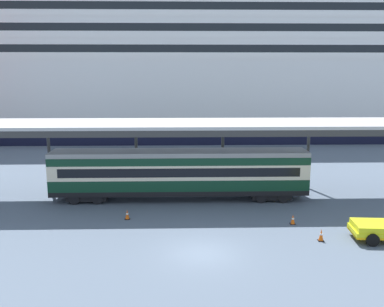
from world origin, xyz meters
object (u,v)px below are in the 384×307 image
(train_carriage, at_px, (180,172))
(traffic_cone_near, at_px, (293,219))
(cruise_ship, at_px, (269,67))
(traffic_cone_far, at_px, (127,215))
(traffic_cone_mid, at_px, (321,235))

(train_carriage, distance_m, traffic_cone_near, 10.03)
(cruise_ship, distance_m, traffic_cone_far, 48.65)
(cruise_ship, relative_size, traffic_cone_near, 211.54)
(train_carriage, xyz_separation_m, traffic_cone_near, (7.88, -5.90, -1.95))
(cruise_ship, height_order, traffic_cone_near, cruise_ship)
(cruise_ship, relative_size, train_carriage, 7.21)
(cruise_ship, height_order, traffic_cone_mid, cruise_ship)
(train_carriage, xyz_separation_m, traffic_cone_mid, (8.88, -8.85, -1.92))
(cruise_ship, distance_m, traffic_cone_mid, 49.34)
(traffic_cone_near, bearing_deg, traffic_cone_far, 173.67)
(cruise_ship, bearing_deg, traffic_cone_mid, -97.48)
(train_carriage, bearing_deg, traffic_cone_mid, -44.90)
(traffic_cone_far, bearing_deg, cruise_ship, 66.52)
(traffic_cone_mid, bearing_deg, traffic_cone_near, 108.82)
(cruise_ship, bearing_deg, train_carriage, -111.27)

